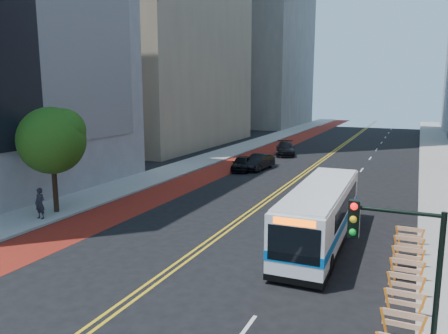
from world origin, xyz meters
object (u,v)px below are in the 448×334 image
Objects in this scene: traffic_signal at (399,265)px; car_c at (285,149)px; street_tree at (53,138)px; pedestrian at (40,203)px; transit_bus at (321,214)px; car_b at (259,162)px; car_a at (242,163)px.

traffic_signal is 42.43m from car_c.
street_tree reaches higher than pedestrian.
pedestrian is (-16.33, -2.98, -0.51)m from transit_bus.
traffic_signal reaches higher than car_b.
pedestrian is (-6.12, -31.90, 0.32)m from car_c.
street_tree is 31.22m from car_c.
pedestrian is at bearing -99.96° from car_b.
traffic_signal is at bearing -72.83° from car_a.
street_tree is 0.59× the size of transit_bus.
car_b is at bearing 115.43° from traffic_signal.
transit_bus is at bearing -55.44° from car_b.
street_tree is at bearing 98.40° from pedestrian.
car_b is (-14.06, 29.57, -2.97)m from traffic_signal.
car_c is at bearing 108.36° from transit_bus.
traffic_signal is at bearing -58.15° from car_b.
traffic_signal reaches higher than transit_bus.
street_tree is at bearing -118.41° from car_c.
transit_bus is 21.17m from car_b.
transit_bus is at bearing -68.36° from car_a.
car_a is 0.92× the size of car_b.
transit_bus reaches higher than pedestrian.
car_a is at bearing 121.86° from transit_bus.
car_a is 0.78× the size of car_c.
car_c is at bearing 109.74° from traffic_signal.
transit_bus is 2.10× the size of car_c.
pedestrian reaches higher than car_c.
traffic_signal is at bearing -21.43° from pedestrian.
pedestrian reaches higher than car_a.
traffic_signal reaches higher than car_c.
car_b is at bearing 32.23° from car_a.
car_c is 2.83× the size of pedestrian.
transit_bus is at bearing 10.15° from pedestrian.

